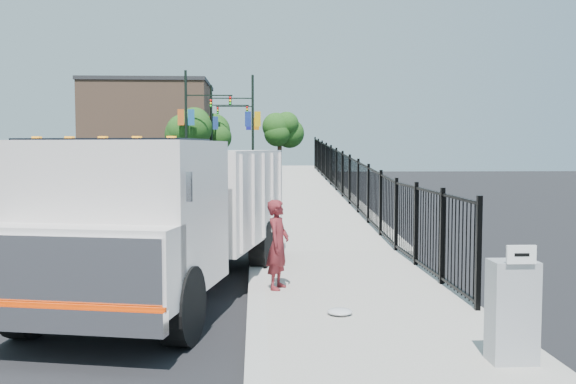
{
  "coord_description": "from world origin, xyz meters",
  "views": [
    {
      "loc": [
        -0.02,
        -11.98,
        2.74
      ],
      "look_at": [
        0.7,
        2.0,
        1.76
      ],
      "focal_mm": 40.0,
      "sensor_mm": 36.0,
      "label": 1
    }
  ],
  "objects": [
    {
      "name": "utility_cabinet",
      "position": [
        3.1,
        -4.47,
        0.75
      ],
      "size": [
        0.55,
        0.4,
        1.25
      ],
      "primitive_type": "cube",
      "color": "gray",
      "rests_on": "sidewalk"
    },
    {
      "name": "tree_2",
      "position": [
        -3.84,
        46.75,
        3.97
      ],
      "size": [
        3.21,
        3.21,
        5.61
      ],
      "color": "#382314",
      "rests_on": "ground"
    },
    {
      "name": "worker",
      "position": [
        0.4,
        -0.27,
        0.95
      ],
      "size": [
        0.58,
        0.7,
        1.65
      ],
      "primitive_type": "imported",
      "rotation": [
        0.0,
        0.0,
        1.21
      ],
      "color": "maroon",
      "rests_on": "sidewalk"
    },
    {
      "name": "debris",
      "position": [
        1.3,
        -2.17,
        0.17
      ],
      "size": [
        0.4,
        0.4,
        0.1
      ],
      "primitive_type": "ellipsoid",
      "color": "silver",
      "rests_on": "sidewalk"
    },
    {
      "name": "light_pole_0",
      "position": [
        -4.44,
        32.64,
        4.36
      ],
      "size": [
        3.77,
        0.22,
        8.0
      ],
      "color": "black",
      "rests_on": "ground"
    },
    {
      "name": "light_pole_2",
      "position": [
        -3.4,
        43.0,
        4.36
      ],
      "size": [
        3.77,
        0.22,
        8.0
      ],
      "color": "black",
      "rests_on": "ground"
    },
    {
      "name": "iron_fence",
      "position": [
        3.55,
        12.0,
        0.9
      ],
      "size": [
        0.1,
        28.0,
        1.8
      ],
      "primitive_type": "cube",
      "color": "black",
      "rests_on": "ground"
    },
    {
      "name": "ramp",
      "position": [
        2.12,
        16.0,
        0.0
      ],
      "size": [
        3.95,
        24.06,
        3.19
      ],
      "primitive_type": "cube",
      "rotation": [
        0.06,
        0.0,
        0.0
      ],
      "color": "#9E998E",
      "rests_on": "ground"
    },
    {
      "name": "light_pole_3",
      "position": [
        -0.52,
        44.58,
        4.36
      ],
      "size": [
        3.78,
        0.22,
        8.0
      ],
      "color": "black",
      "rests_on": "ground"
    },
    {
      "name": "light_pole_1",
      "position": [
        -0.47,
        35.22,
        4.36
      ],
      "size": [
        3.77,
        0.22,
        8.0
      ],
      "color": "black",
      "rests_on": "ground"
    },
    {
      "name": "truck",
      "position": [
        -1.55,
        -0.14,
        1.63
      ],
      "size": [
        4.39,
        8.81,
        2.89
      ],
      "rotation": [
        0.0,
        0.0,
        -0.21
      ],
      "color": "black",
      "rests_on": "ground"
    },
    {
      "name": "ground",
      "position": [
        0.0,
        0.0,
        0.0
      ],
      "size": [
        120.0,
        120.0,
        0.0
      ],
      "primitive_type": "plane",
      "color": "black",
      "rests_on": "ground"
    },
    {
      "name": "sidewalk",
      "position": [
        1.93,
        -2.0,
        0.06
      ],
      "size": [
        3.55,
        12.0,
        0.12
      ],
      "primitive_type": "cube",
      "color": "#9E998E",
      "rests_on": "ground"
    },
    {
      "name": "arrow_sign",
      "position": [
        3.1,
        -4.69,
        1.48
      ],
      "size": [
        0.35,
        0.04,
        0.22
      ],
      "primitive_type": "cube",
      "color": "white",
      "rests_on": "utility_cabinet"
    },
    {
      "name": "building",
      "position": [
        -9.0,
        44.0,
        4.0
      ],
      "size": [
        10.0,
        10.0,
        8.0
      ],
      "primitive_type": "cube",
      "color": "#8C664C",
      "rests_on": "ground"
    },
    {
      "name": "curb",
      "position": [
        0.0,
        -2.0,
        0.08
      ],
      "size": [
        0.3,
        12.0,
        0.16
      ],
      "primitive_type": "cube",
      "color": "#ADAAA3",
      "rests_on": "ground"
    },
    {
      "name": "tree_1",
      "position": [
        1.91,
        38.03,
        3.9
      ],
      "size": [
        2.13,
        2.13,
        5.06
      ],
      "color": "#382314",
      "rests_on": "ground"
    },
    {
      "name": "tree_0",
      "position": [
        -4.39,
        34.16,
        3.96
      ],
      "size": [
        2.87,
        2.87,
        5.44
      ],
      "color": "#382314",
      "rests_on": "ground"
    }
  ]
}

